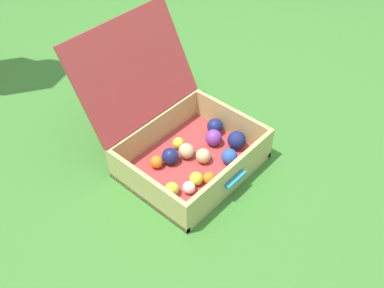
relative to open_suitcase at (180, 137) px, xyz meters
The scene contains 2 objects.
ground_plane 0.18m from the open_suitcase, 127.13° to the right, with size 16.00×16.00×0.00m, color #3D7A2D.
open_suitcase is the anchor object (origin of this frame).
Camera 1 is at (-0.87, -0.80, 1.33)m, focal length 41.55 mm.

